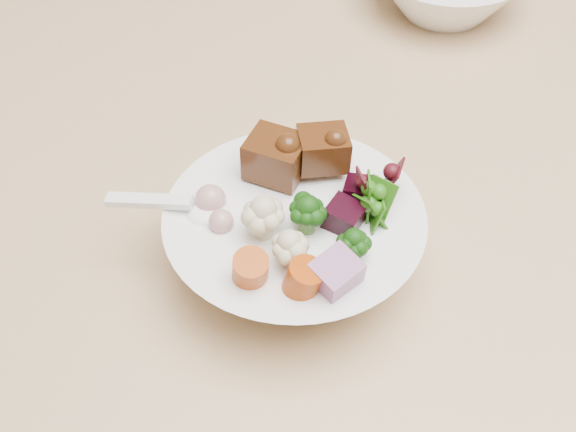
{
  "coord_description": "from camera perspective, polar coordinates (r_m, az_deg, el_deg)",
  "views": [
    {
      "loc": [
        -0.47,
        -0.32,
        1.31
      ],
      "look_at": [
        -0.46,
        0.06,
        0.9
      ],
      "focal_mm": 50.0,
      "sensor_mm": 36.0,
      "label": 1
    }
  ],
  "objects": [
    {
      "name": "food_bowl",
      "position": [
        0.59,
        0.59,
        -1.48
      ],
      "size": [
        0.19,
        0.19,
        0.1
      ],
      "color": "white",
      "rests_on": "dining_table"
    },
    {
      "name": "soup_spoon",
      "position": [
        0.58,
        -6.75,
        0.37
      ],
      "size": [
        0.1,
        0.04,
        0.02
      ],
      "rotation": [
        0.0,
        0.0,
        -0.22
      ],
      "color": "white",
      "rests_on": "food_bowl"
    },
    {
      "name": "chair_far",
      "position": [
        1.47,
        5.94,
        10.31
      ],
      "size": [
        0.44,
        0.44,
        0.78
      ],
      "rotation": [
        0.0,
        0.0,
        0.28
      ],
      "color": "tan",
      "rests_on": "ground"
    }
  ]
}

